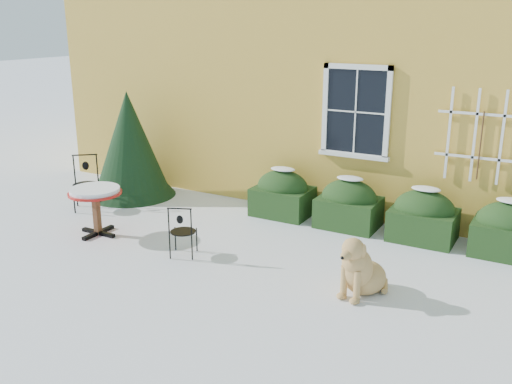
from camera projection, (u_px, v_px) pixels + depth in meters
The scene contains 8 objects.
ground at pixel (223, 267), 8.45m from camera, with size 80.00×80.00×0.00m, color white.
house at pixel (381, 33), 13.35m from camera, with size 12.40×8.40×6.40m.
hedge_row at pixel (385, 211), 9.69m from camera, with size 4.95×0.80×0.91m.
evergreen_shrub at pixel (130, 154), 11.66m from camera, with size 1.78×1.78×2.16m.
bistro_table at pixel (95, 196), 9.53m from camera, with size 0.89×0.89×0.82m.
patio_chair_near at pixel (182, 231), 8.74m from camera, with size 0.48×0.48×0.83m.
patio_chair_far at pixel (86, 182), 10.93m from camera, with size 0.64×0.64×1.03m.
dog at pixel (360, 270), 7.51m from camera, with size 0.68×0.93×0.88m.
Camera 1 is at (4.21, -6.53, 3.53)m, focal length 40.00 mm.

